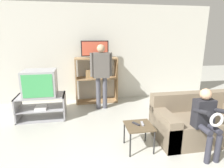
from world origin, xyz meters
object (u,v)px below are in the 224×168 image
object	(u,v)px
snack_table	(139,128)
couch	(199,123)
tv_stand	(42,107)
person_standing_adult	(101,71)
television_flat	(95,50)
remote_control_white	(142,124)
person_seated_child	(206,117)
television_main	(40,83)
media_shelf	(96,80)
remote_control_black	(136,124)

from	to	relation	value
snack_table	couch	bearing A→B (deg)	8.49
tv_stand	person_standing_adult	bearing A→B (deg)	14.48
television_flat	person_standing_adult	size ratio (longest dim) A/B	0.45
remote_control_white	television_flat	bearing A→B (deg)	111.74
person_seated_child	television_flat	bearing A→B (deg)	118.30
television_main	couch	world-z (taller)	television_main
media_shelf	person_standing_adult	world-z (taller)	person_standing_adult
person_standing_adult	person_seated_child	xyz separation A→B (m)	(1.31, -2.14, -0.36)
media_shelf	snack_table	world-z (taller)	media_shelf
tv_stand	person_standing_adult	xyz separation A→B (m)	(1.37, 0.35, 0.70)
television_main	person_standing_adult	world-z (taller)	person_standing_adult
television_main	person_seated_child	world-z (taller)	television_main
tv_stand	remote_control_black	bearing A→B (deg)	-40.29
television_flat	person_standing_adult	xyz separation A→B (m)	(0.10, -0.49, -0.47)
person_standing_adult	remote_control_white	bearing A→B (deg)	-76.50
remote_control_white	couch	size ratio (longest dim) A/B	0.09
remote_control_black	person_seated_child	size ratio (longest dim) A/B	0.14
remote_control_black	couch	distance (m)	1.25
television_main	person_standing_adult	xyz separation A→B (m)	(1.36, 0.36, 0.16)
snack_table	couch	distance (m)	1.21
media_shelf	television_flat	distance (m)	0.81
couch	person_seated_child	size ratio (longest dim) A/B	1.58
television_main	person_seated_child	distance (m)	3.22
media_shelf	person_standing_adult	size ratio (longest dim) A/B	0.77
media_shelf	couch	xyz separation A→B (m)	(1.64, -2.18, -0.35)
media_shelf	remote_control_white	distance (m)	2.39
television_flat	person_seated_child	size ratio (longest dim) A/B	0.69
television_main	snack_table	bearing A→B (deg)	-40.64
television_main	tv_stand	bearing A→B (deg)	159.79
remote_control_black	remote_control_white	size ratio (longest dim) A/B	1.00
television_main	person_standing_adult	distance (m)	1.41
snack_table	television_flat	bearing A→B (deg)	101.44
television_main	remote_control_black	size ratio (longest dim) A/B	4.65
media_shelf	snack_table	size ratio (longest dim) A/B	2.86
tv_stand	remote_control_black	world-z (taller)	tv_stand
remote_control_black	couch	world-z (taller)	couch
television_flat	snack_table	size ratio (longest dim) A/B	1.66
television_main	remote_control_white	world-z (taller)	television_main
snack_table	couch	world-z (taller)	couch
television_main	couch	size ratio (longest dim) A/B	0.41
tv_stand	television_main	world-z (taller)	television_main
television_main	media_shelf	bearing A→B (deg)	34.14
couch	person_seated_child	xyz separation A→B (m)	(-0.25, -0.47, 0.33)
media_shelf	snack_table	bearing A→B (deg)	-79.22
television_flat	couch	bearing A→B (deg)	-52.35
remote_control_white	remote_control_black	bearing A→B (deg)	-178.49
tv_stand	remote_control_white	world-z (taller)	tv_stand
television_main	remote_control_white	bearing A→B (deg)	-39.03
snack_table	person_standing_adult	distance (m)	1.98
media_shelf	person_seated_child	xyz separation A→B (m)	(1.39, -2.65, -0.02)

